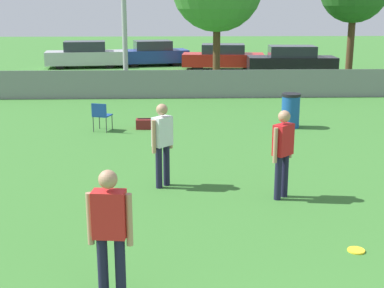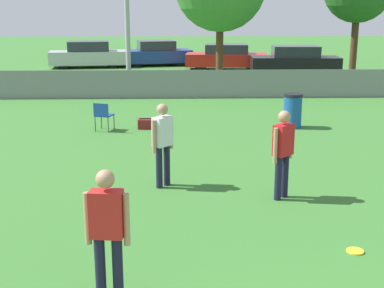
# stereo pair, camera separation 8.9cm
# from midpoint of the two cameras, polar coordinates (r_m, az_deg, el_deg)

# --- Properties ---
(fence_backline) EXTENTS (26.51, 0.07, 1.21)m
(fence_backline) POSITION_cam_midpoint_polar(r_m,az_deg,el_deg) (20.95, 3.33, 6.42)
(fence_backline) COLOR gray
(fence_backline) RESTS_ON ground_plane
(player_thrower_red) EXTENTS (0.44, 0.43, 1.68)m
(player_thrower_red) POSITION_cam_midpoint_polar(r_m,az_deg,el_deg) (9.98, 9.40, -0.44)
(player_thrower_red) COLOR #191933
(player_thrower_red) RESTS_ON ground_plane
(player_receiver_white) EXTENTS (0.43, 0.44, 1.68)m
(player_receiver_white) POSITION_cam_midpoint_polar(r_m,az_deg,el_deg) (10.51, -3.43, 0.50)
(player_receiver_white) COLOR #191933
(player_receiver_white) RESTS_ON ground_plane
(player_defender_red) EXTENTS (0.55, 0.26, 1.68)m
(player_defender_red) POSITION_cam_midpoint_polar(r_m,az_deg,el_deg) (6.52, -9.14, -8.72)
(player_defender_red) COLOR #191933
(player_defender_red) RESTS_ON ground_plane
(frisbee_disc) EXTENTS (0.26, 0.26, 0.03)m
(frisbee_disc) POSITION_cam_midpoint_polar(r_m,az_deg,el_deg) (8.41, 16.81, -10.80)
(frisbee_disc) COLOR yellow
(frisbee_disc) RESTS_ON ground_plane
(folding_chair_sideline) EXTENTS (0.57, 0.57, 0.83)m
(folding_chair_sideline) POSITION_cam_midpoint_polar(r_m,az_deg,el_deg) (15.53, -9.82, 3.15)
(folding_chair_sideline) COLOR #333338
(folding_chair_sideline) RESTS_ON ground_plane
(trash_bin) EXTENTS (0.55, 0.55, 1.01)m
(trash_bin) POSITION_cam_midpoint_polar(r_m,az_deg,el_deg) (16.08, 10.31, 3.55)
(trash_bin) COLOR #194C99
(trash_bin) RESTS_ON ground_plane
(gear_bag_sideline) EXTENTS (0.63, 0.35, 0.31)m
(gear_bag_sideline) POSITION_cam_midpoint_polar(r_m,az_deg,el_deg) (15.79, -5.00, 2.17)
(gear_bag_sideline) COLOR maroon
(gear_bag_sideline) RESTS_ON ground_plane
(parked_car_silver) EXTENTS (4.64, 2.27, 1.51)m
(parked_car_silver) POSITION_cam_midpoint_polar(r_m,az_deg,el_deg) (31.95, -11.41, 9.29)
(parked_car_silver) COLOR black
(parked_car_silver) RESTS_ON ground_plane
(parked_car_blue) EXTENTS (4.38, 2.62, 1.47)m
(parked_car_blue) POSITION_cam_midpoint_polar(r_m,az_deg,el_deg) (32.52, -4.28, 9.60)
(parked_car_blue) COLOR black
(parked_car_blue) RESTS_ON ground_plane
(parked_car_red) EXTENTS (4.63, 2.14, 1.42)m
(parked_car_red) POSITION_cam_midpoint_polar(r_m,az_deg,el_deg) (30.22, 3.24, 9.22)
(parked_car_red) COLOR black
(parked_car_red) RESTS_ON ground_plane
(parked_car_dark) EXTENTS (4.61, 1.96, 1.48)m
(parked_car_dark) POSITION_cam_midpoint_polar(r_m,az_deg,el_deg) (28.55, 10.49, 8.71)
(parked_car_dark) COLOR black
(parked_car_dark) RESTS_ON ground_plane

